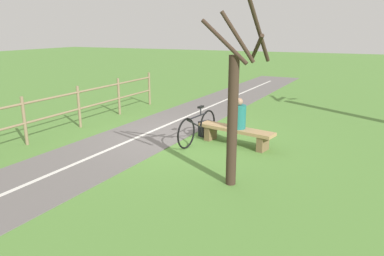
# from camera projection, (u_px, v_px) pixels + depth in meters

# --- Properties ---
(ground_plane) EXTENTS (80.00, 80.00, 0.00)m
(ground_plane) POSITION_uv_depth(u_px,v_px,m) (180.00, 138.00, 9.65)
(ground_plane) COLOR #548438
(paved_path) EXTENTS (4.51, 36.07, 0.02)m
(paved_path) POSITION_uv_depth(u_px,v_px,m) (23.00, 186.00, 6.64)
(paved_path) COLOR #66605E
(paved_path) RESTS_ON ground_plane
(path_centre_line) EXTENTS (2.06, 31.95, 0.00)m
(path_centre_line) POSITION_uv_depth(u_px,v_px,m) (23.00, 186.00, 6.64)
(path_centre_line) COLOR silver
(path_centre_line) RESTS_ON paved_path
(bench) EXTENTS (2.05, 0.85, 0.44)m
(bench) POSITION_uv_depth(u_px,v_px,m) (236.00, 133.00, 8.99)
(bench) COLOR #A88456
(bench) RESTS_ON ground_plane
(person_seated) EXTENTS (0.42, 0.42, 0.76)m
(person_seated) POSITION_uv_depth(u_px,v_px,m) (239.00, 116.00, 8.83)
(person_seated) COLOR #1E6B66
(person_seated) RESTS_ON bench
(bicycle) EXTENTS (0.28, 1.80, 0.93)m
(bicycle) POSITION_uv_depth(u_px,v_px,m) (197.00, 128.00, 9.12)
(bicycle) COLOR black
(bicycle) RESTS_ON ground_plane
(backpack) EXTENTS (0.39, 0.42, 0.41)m
(backpack) POSITION_uv_depth(u_px,v_px,m) (206.00, 129.00, 9.77)
(backpack) COLOR black
(backpack) RESTS_ON ground_plane
(tree_far_right) EXTENTS (1.01, 1.07, 3.32)m
(tree_far_right) POSITION_uv_depth(u_px,v_px,m) (234.00, 109.00, 6.35)
(tree_far_right) COLOR #38281E
(tree_far_right) RESTS_ON ground_plane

